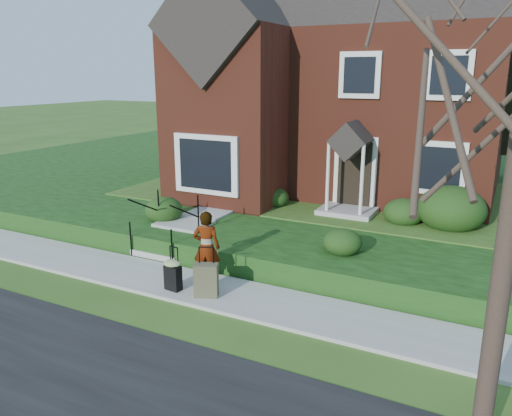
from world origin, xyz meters
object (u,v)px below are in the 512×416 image
Objects in this scene: front_steps at (174,234)px; suitcase_olive at (206,280)px; woman at (207,247)px; suitcase_black at (173,273)px.

front_steps is 3.24m from suitcase_olive.
suitcase_olive is (2.41, -2.17, -0.03)m from front_steps.
woman is at bearing -37.45° from front_steps.
front_steps reaches higher than suitcase_olive.
suitcase_olive is (0.37, -0.61, -0.47)m from woman.
suitcase_olive reaches higher than suitcase_black.
woman reaches higher than front_steps.
suitcase_black is (-0.45, -0.68, -0.46)m from woman.
woman is 0.86m from suitcase_olive.
suitcase_olive is (0.82, 0.06, -0.02)m from suitcase_black.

